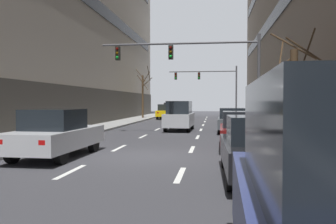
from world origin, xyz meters
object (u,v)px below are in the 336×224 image
object	(u,v)px
taxi_driving_0	(166,112)
street_tree_0	(293,93)
pedestrian_0	(301,126)
car_driving_2	(179,116)
street_tree_1	(143,93)
car_parked_2	(241,130)
traffic_signal_1	(212,82)
car_parked_3	(232,120)
traffic_signal_0	(199,62)
car_driving_1	(56,134)
car_parked_1	(259,148)

from	to	relation	value
taxi_driving_0	street_tree_0	xyz separation A→B (m)	(8.64, -24.22, 1.48)
street_tree_0	pedestrian_0	size ratio (longest dim) A/B	2.87
car_driving_2	pedestrian_0	size ratio (longest dim) A/B	2.53
street_tree_0	street_tree_1	distance (m)	26.69
car_driving_2	car_parked_2	xyz separation A→B (m)	(3.46, -8.74, -0.23)
traffic_signal_1	pedestrian_0	xyz separation A→B (m)	(3.30, -28.40, -3.25)
car_parked_3	traffic_signal_1	xyz separation A→B (m)	(-1.36, 18.94, 3.57)
street_tree_0	traffic_signal_0	bearing A→B (deg)	124.36
car_driving_2	traffic_signal_1	bearing A→B (deg)	83.26
car_driving_1	car_parked_1	world-z (taller)	car_driving_1
car_parked_1	car_parked_2	bearing A→B (deg)	90.02
taxi_driving_0	car_driving_1	world-z (taller)	taxi_driving_0
car_driving_1	pedestrian_0	xyz separation A→B (m)	(8.58, 1.26, 0.26)
taxi_driving_0	pedestrian_0	distance (m)	27.52
car_driving_1	street_tree_1	world-z (taller)	street_tree_1
car_parked_3	street_tree_1	world-z (taller)	street_tree_1
car_driving_1	pedestrian_0	bearing A→B (deg)	8.33
car_driving_2	street_tree_1	size ratio (longest dim) A/B	0.72
car_parked_2	car_parked_3	world-z (taller)	car_parked_3
car_parked_3	taxi_driving_0	bearing A→B (deg)	111.38
car_parked_1	car_parked_3	distance (m)	13.32
car_parked_3	pedestrian_0	size ratio (longest dim) A/B	2.56
taxi_driving_0	traffic_signal_1	world-z (taller)	traffic_signal_1
traffic_signal_0	street_tree_0	bearing A→B (deg)	-55.64
car_parked_2	street_tree_1	size ratio (longest dim) A/B	0.72
traffic_signal_1	pedestrian_0	world-z (taller)	traffic_signal_1
car_parked_2	street_tree_1	distance (m)	26.02
car_parked_2	street_tree_0	size ratio (longest dim) A/B	0.89
traffic_signal_1	street_tree_1	xyz separation A→B (m)	(-7.83, -2.26, -1.43)
street_tree_1	street_tree_0	bearing A→B (deg)	-64.98
street_tree_0	pedestrian_0	xyz separation A→B (m)	(-0.15, -1.96, -1.22)
car_parked_2	pedestrian_0	bearing A→B (deg)	-44.24
street_tree_0	pedestrian_0	distance (m)	2.31
car_driving_1	traffic_signal_1	xyz separation A→B (m)	(5.28, 29.65, 3.51)
car_driving_2	street_tree_0	xyz separation A→B (m)	(5.55, -8.67, 1.31)
traffic_signal_1	pedestrian_0	bearing A→B (deg)	-83.37
car_parked_2	pedestrian_0	xyz separation A→B (m)	(1.94, -1.89, 0.33)
car_parked_2	traffic_signal_0	bearing A→B (deg)	108.30
car_parked_2	car_parked_3	size ratio (longest dim) A/B	0.99
car_driving_2	car_parked_1	xyz separation A→B (m)	(3.46, -14.48, -0.21)
car_parked_2	traffic_signal_1	distance (m)	26.78
taxi_driving_0	car_parked_3	bearing A→B (deg)	-68.62
traffic_signal_0	traffic_signal_1	xyz separation A→B (m)	(0.64, 20.45, 0.03)
street_tree_1	pedestrian_0	bearing A→B (deg)	-66.94
street_tree_1	car_parked_1	bearing A→B (deg)	-72.96
car_driving_1	car_driving_2	size ratio (longest dim) A/B	1.09
traffic_signal_1	car_driving_1	bearing A→B (deg)	-100.10
car_parked_2	traffic_signal_1	world-z (taller)	traffic_signal_1
taxi_driving_0	car_driving_2	bearing A→B (deg)	-78.79
taxi_driving_0	traffic_signal_1	bearing A→B (deg)	23.17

